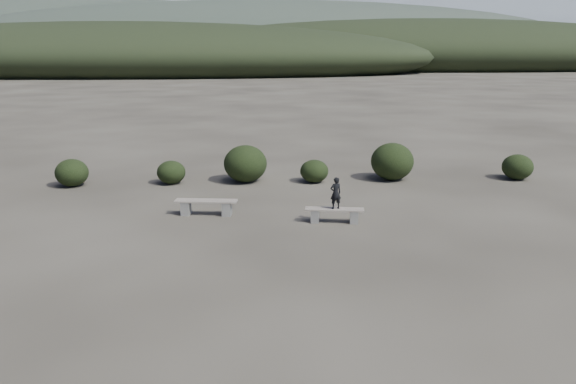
{
  "coord_description": "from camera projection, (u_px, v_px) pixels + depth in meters",
  "views": [
    {
      "loc": [
        -0.74,
        -10.41,
        4.75
      ],
      "look_at": [
        -0.08,
        3.5,
        1.1
      ],
      "focal_mm": 35.0,
      "sensor_mm": 36.0,
      "label": 1
    }
  ],
  "objects": [
    {
      "name": "bench_left",
      "position": [
        206.0,
        206.0,
        16.13
      ],
      "size": [
        1.81,
        0.56,
        0.45
      ],
      "rotation": [
        0.0,
        0.0,
        -0.11
      ],
      "color": "slate",
      "rests_on": "ground"
    },
    {
      "name": "shrub_a",
      "position": [
        171.0,
        172.0,
        19.78
      ],
      "size": [
        1.0,
        1.0,
        0.82
      ],
      "primitive_type": "ellipsoid",
      "color": "black",
      "rests_on": "ground"
    },
    {
      "name": "shrub_e",
      "position": [
        518.0,
        167.0,
        20.41
      ],
      "size": [
        1.1,
        1.1,
        0.92
      ],
      "primitive_type": "ellipsoid",
      "color": "black",
      "rests_on": "ground"
    },
    {
      "name": "bench_right",
      "position": [
        334.0,
        214.0,
        15.45
      ],
      "size": [
        1.64,
        0.55,
        0.4
      ],
      "rotation": [
        0.0,
        0.0,
        -0.14
      ],
      "color": "slate",
      "rests_on": "ground"
    },
    {
      "name": "seated_person",
      "position": [
        336.0,
        193.0,
        15.3
      ],
      "size": [
        0.37,
        0.3,
        0.88
      ],
      "primitive_type": "imported",
      "rotation": [
        0.0,
        0.0,
        3.45
      ],
      "color": "black",
      "rests_on": "bench_right"
    },
    {
      "name": "shrub_d",
      "position": [
        392.0,
        161.0,
        20.3
      ],
      "size": [
        1.54,
        1.54,
        1.35
      ],
      "primitive_type": "ellipsoid",
      "color": "black",
      "rests_on": "ground"
    },
    {
      "name": "shrub_b",
      "position": [
        245.0,
        164.0,
        19.99
      ],
      "size": [
        1.54,
        1.54,
        1.32
      ],
      "primitive_type": "ellipsoid",
      "color": "black",
      "rests_on": "ground"
    },
    {
      "name": "shrub_c",
      "position": [
        314.0,
        171.0,
        19.98
      ],
      "size": [
        1.01,
        1.01,
        0.81
      ],
      "primitive_type": "ellipsoid",
      "color": "black",
      "rests_on": "ground"
    },
    {
      "name": "shrub_f",
      "position": [
        72.0,
        173.0,
        19.41
      ],
      "size": [
        1.13,
        1.13,
        0.95
      ],
      "primitive_type": "ellipsoid",
      "color": "black",
      "rests_on": "ground"
    },
    {
      "name": "ground",
      "position": [
        300.0,
        289.0,
        11.3
      ],
      "size": [
        1200.0,
        1200.0,
        0.0
      ],
      "primitive_type": "plane",
      "color": "#302C26",
      "rests_on": "ground"
    },
    {
      "name": "mountain_ridges",
      "position": [
        249.0,
        35.0,
        335.82
      ],
      "size": [
        500.0,
        400.0,
        56.0
      ],
      "color": "black",
      "rests_on": "ground"
    }
  ]
}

